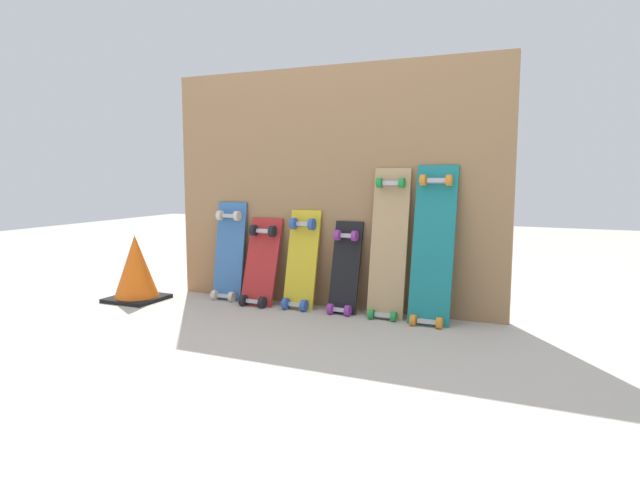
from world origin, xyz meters
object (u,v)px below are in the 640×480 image
(skateboard_red, at_px, (260,266))
(skateboard_yellow, at_px, (301,264))
(skateboard_teal, at_px, (433,251))
(skateboard_black, at_px, (345,273))
(skateboard_blue, at_px, (229,256))
(skateboard_natural, at_px, (388,249))
(traffic_cone, at_px, (136,268))

(skateboard_red, xyz_separation_m, skateboard_yellow, (0.27, 0.02, 0.03))
(skateboard_teal, bearing_deg, skateboard_yellow, 179.01)
(skateboard_red, xyz_separation_m, skateboard_black, (0.56, 0.02, -0.00))
(skateboard_blue, height_order, skateboard_red, skateboard_blue)
(skateboard_black, distance_m, skateboard_teal, 0.54)
(skateboard_red, distance_m, skateboard_natural, 0.83)
(skateboard_red, bearing_deg, skateboard_blue, 170.73)
(skateboard_red, bearing_deg, skateboard_teal, 0.28)
(skateboard_red, distance_m, skateboard_yellow, 0.28)
(skateboard_natural, height_order, skateboard_teal, skateboard_teal)
(skateboard_teal, bearing_deg, traffic_cone, -172.33)
(skateboard_blue, height_order, skateboard_teal, skateboard_teal)
(skateboard_blue, height_order, skateboard_natural, skateboard_natural)
(skateboard_blue, bearing_deg, skateboard_black, -1.54)
(skateboard_black, distance_m, skateboard_natural, 0.31)
(skateboard_blue, bearing_deg, skateboard_natural, -0.89)
(skateboard_blue, bearing_deg, skateboard_yellow, -2.51)
(traffic_cone, bearing_deg, skateboard_yellow, 14.05)
(skateboard_teal, relative_size, traffic_cone, 2.19)
(traffic_cone, bearing_deg, skateboard_natural, 9.59)
(skateboard_black, relative_size, traffic_cone, 1.42)
(skateboard_black, bearing_deg, skateboard_yellow, -179.72)
(skateboard_yellow, distance_m, skateboard_black, 0.29)
(skateboard_blue, xyz_separation_m, skateboard_yellow, (0.53, -0.02, -0.02))
(traffic_cone, bearing_deg, skateboard_black, 11.21)
(skateboard_blue, xyz_separation_m, traffic_cone, (-0.52, -0.29, -0.07))
(skateboard_black, bearing_deg, skateboard_natural, 1.15)
(skateboard_yellow, relative_size, skateboard_teal, 0.71)
(skateboard_yellow, xyz_separation_m, skateboard_black, (0.28, 0.00, -0.03))
(skateboard_teal, bearing_deg, skateboard_blue, 178.41)
(skateboard_natural, relative_size, traffic_cone, 2.16)
(skateboard_red, relative_size, skateboard_natural, 0.66)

